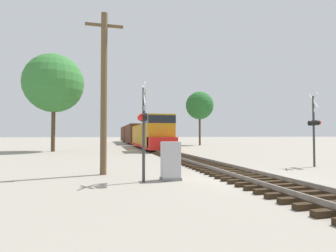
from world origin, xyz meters
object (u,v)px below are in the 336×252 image
(utility_pole, at_px, (104,91))
(crossing_signal_near, at_px, (143,122))
(tree_mid_background, at_px, (200,106))
(relay_cabinet, at_px, (171,161))
(tree_far_right, at_px, (54,83))
(freight_train, at_px, (136,134))
(crossing_signal_far, at_px, (314,125))

(utility_pole, bearing_deg, crossing_signal_near, -57.17)
(tree_mid_background, bearing_deg, relay_cabinet, -112.54)
(tree_far_right, distance_m, tree_mid_background, 25.69)
(utility_pole, distance_m, tree_far_right, 20.15)
(relay_cabinet, height_order, tree_far_right, tree_far_right)
(freight_train, relative_size, tree_mid_background, 5.08)
(crossing_signal_far, relative_size, tree_mid_background, 0.45)
(utility_pole, relative_size, tree_mid_background, 0.80)
(crossing_signal_near, bearing_deg, crossing_signal_far, 105.67)
(crossing_signal_near, relative_size, tree_far_right, 0.36)
(freight_train, xyz_separation_m, relay_cabinet, (-3.24, -40.03, -1.17))
(utility_pole, xyz_separation_m, tree_mid_background, (16.79, 31.59, 3.16))
(crossing_signal_near, height_order, relay_cabinet, crossing_signal_near)
(freight_train, height_order, utility_pole, utility_pole)
(freight_train, distance_m, crossing_signal_near, 40.45)
(relay_cabinet, relative_size, tree_far_right, 0.14)
(freight_train, bearing_deg, crossing_signal_near, -96.30)
(crossing_signal_far, height_order, relay_cabinet, crossing_signal_far)
(tree_far_right, xyz_separation_m, tree_mid_background, (22.39, 12.60, -0.58))
(crossing_signal_near, xyz_separation_m, tree_mid_background, (15.24, 34.00, 4.76))
(freight_train, height_order, crossing_signal_far, crossing_signal_far)
(tree_mid_background, bearing_deg, utility_pole, -117.99)
(relay_cabinet, relative_size, tree_mid_background, 0.16)
(crossing_signal_near, bearing_deg, utility_pole, -144.90)
(crossing_signal_far, distance_m, tree_far_right, 26.44)
(utility_pole, bearing_deg, crossing_signal_far, 0.57)
(relay_cabinet, bearing_deg, crossing_signal_near, -171.53)
(freight_train, distance_m, relay_cabinet, 40.18)
(relay_cabinet, height_order, tree_mid_background, tree_mid_background)
(crossing_signal_near, relative_size, crossing_signal_far, 0.91)
(crossing_signal_far, height_order, tree_far_right, tree_far_right)
(relay_cabinet, distance_m, tree_mid_background, 37.17)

